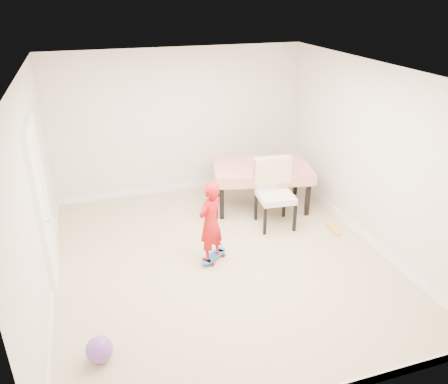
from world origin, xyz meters
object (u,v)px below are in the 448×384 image
object	(u,v)px
dining_table	(261,186)
balloon	(99,350)
child	(210,225)
skateboard	(214,257)
dining_chair	(276,195)

from	to	relation	value
dining_table	balloon	distance (m)	4.02
child	skateboard	bearing A→B (deg)	159.38
dining_table	balloon	xyz separation A→B (m)	(-2.90, -2.78, -0.24)
skateboard	dining_table	bearing A→B (deg)	8.52
dining_table	skateboard	world-z (taller)	dining_table
dining_chair	skateboard	world-z (taller)	dining_chair
dining_table	balloon	size ratio (longest dim) A/B	5.81
child	balloon	world-z (taller)	child
balloon	skateboard	bearing A→B (deg)	40.60
child	dining_chair	bearing A→B (deg)	174.58
skateboard	child	distance (m)	0.54
dining_chair	child	distance (m)	1.42
skateboard	child	xyz separation A→B (m)	(-0.04, -0.01, 0.54)
skateboard	balloon	bearing A→B (deg)	-178.19
dining_table	dining_chair	xyz separation A→B (m)	(-0.05, -0.72, 0.16)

